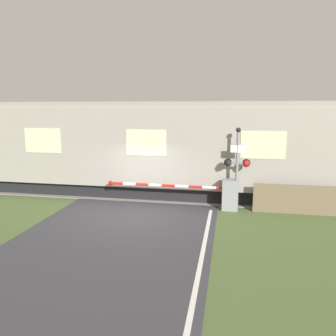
% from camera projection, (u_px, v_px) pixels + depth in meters
% --- Properties ---
extents(ground_plane, '(80.00, 80.00, 0.00)m').
position_uv_depth(ground_plane, '(135.00, 215.00, 12.09)').
color(ground_plane, '#4C6033').
extents(track_bed, '(36.00, 3.20, 0.13)m').
position_uv_depth(track_bed, '(154.00, 192.00, 15.16)').
color(track_bed, gray).
rests_on(track_bed, ground_plane).
extents(train, '(16.64, 3.08, 4.14)m').
position_uv_depth(train, '(155.00, 148.00, 14.77)').
color(train, black).
rests_on(train, ground_plane).
extents(crossing_barrier, '(5.21, 0.44, 1.20)m').
position_uv_depth(crossing_barrier, '(220.00, 193.00, 12.60)').
color(crossing_barrier, gray).
rests_on(crossing_barrier, ground_plane).
extents(signal_post, '(0.98, 0.26, 3.18)m').
position_uv_depth(signal_post, '(237.00, 164.00, 12.23)').
color(signal_post, gray).
rests_on(signal_post, ground_plane).
extents(roadside_fence, '(3.32, 0.06, 1.10)m').
position_uv_depth(roadside_fence, '(299.00, 200.00, 12.06)').
color(roadside_fence, '#726047').
rests_on(roadside_fence, ground_plane).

